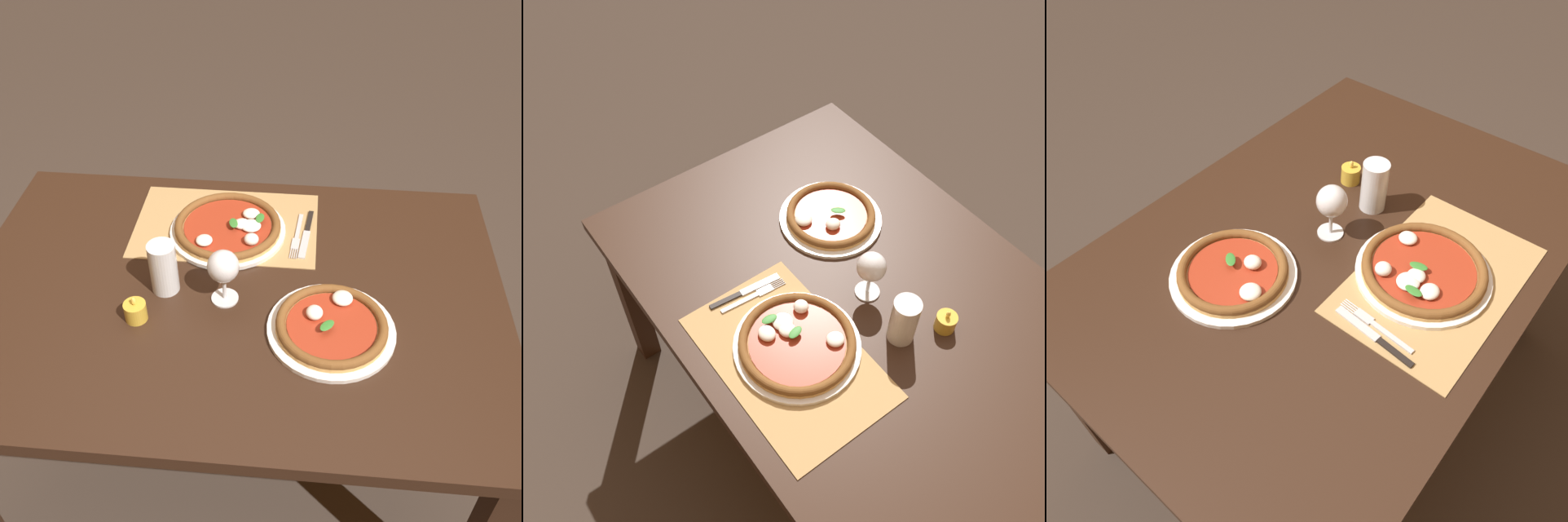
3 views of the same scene
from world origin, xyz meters
The scene contains 10 objects.
ground_plane centered at (0.00, 0.00, 0.00)m, with size 24.00×24.00×0.00m, color #382D26.
dining_table centered at (0.00, 0.00, 0.65)m, with size 1.42×0.99×0.74m.
paper_placemat centered at (0.05, -0.27, 0.74)m, with size 0.53×0.34×0.00m, color #A88451.
pizza_near centered at (0.04, -0.23, 0.76)m, with size 0.33×0.33×0.05m.
pizza_far centered at (-0.26, 0.12, 0.76)m, with size 0.31×0.31×0.05m.
wine_glass centered at (0.01, 0.03, 0.85)m, with size 0.08×0.08×0.16m.
pint_glass centered at (0.17, 0.01, 0.81)m, with size 0.07×0.07×0.15m.
fork centered at (-0.16, -0.23, 0.75)m, with size 0.03×0.20×0.00m.
knife centered at (-0.19, -0.24, 0.75)m, with size 0.04×0.22×0.01m.
votive_candle centered at (0.22, 0.12, 0.76)m, with size 0.06×0.06×0.07m.
Camera 2 is at (0.68, -0.74, 2.12)m, focal length 42.00 mm.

